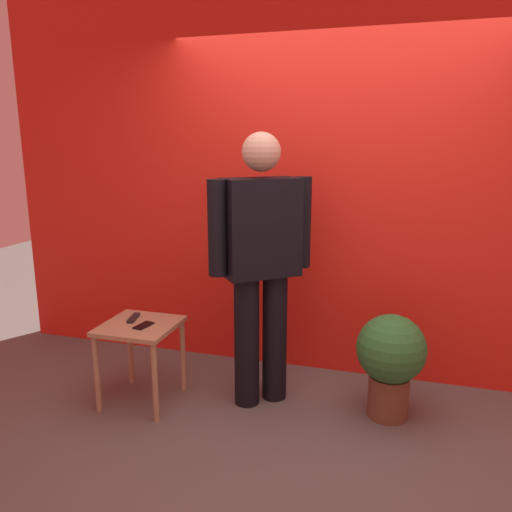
% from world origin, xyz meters
% --- Properties ---
extents(ground_plane, '(12.00, 12.00, 0.00)m').
position_xyz_m(ground_plane, '(0.00, 0.00, 0.00)').
color(ground_plane, '#59544F').
extents(back_wall_red, '(5.46, 0.12, 3.13)m').
position_xyz_m(back_wall_red, '(0.00, 1.23, 1.56)').
color(back_wall_red, red).
rests_on(back_wall_red, ground_plane).
extents(standing_person, '(0.63, 0.54, 1.81)m').
position_xyz_m(standing_person, '(-0.42, 0.56, 1.01)').
color(standing_person, black).
rests_on(standing_person, ground_plane).
extents(side_table, '(0.48, 0.48, 0.56)m').
position_xyz_m(side_table, '(-1.19, 0.32, 0.47)').
color(side_table, tan).
rests_on(side_table, ground_plane).
extents(cell_phone, '(0.09, 0.15, 0.01)m').
position_xyz_m(cell_phone, '(-1.15, 0.29, 0.56)').
color(cell_phone, black).
rests_on(cell_phone, side_table).
extents(tv_remote, '(0.08, 0.18, 0.02)m').
position_xyz_m(tv_remote, '(-1.28, 0.39, 0.57)').
color(tv_remote, black).
rests_on(tv_remote, side_table).
extents(potted_plant, '(0.44, 0.44, 0.69)m').
position_xyz_m(potted_plant, '(0.43, 0.59, 0.41)').
color(potted_plant, brown).
rests_on(potted_plant, ground_plane).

